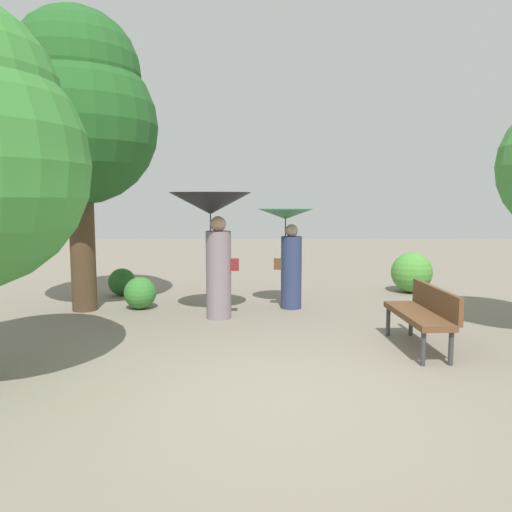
{
  "coord_description": "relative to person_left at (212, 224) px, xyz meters",
  "views": [
    {
      "loc": [
        -0.01,
        -4.97,
        1.99
      ],
      "look_at": [
        0.0,
        3.86,
        0.99
      ],
      "focal_mm": 35.49,
      "sensor_mm": 36.0,
      "label": 1
    }
  ],
  "objects": [
    {
      "name": "bush_behind_bench",
      "position": [
        -1.39,
        0.7,
        -1.29
      ],
      "size": [
        0.58,
        0.58,
        0.58
      ],
      "primitive_type": "sphere",
      "color": "#387F33",
      "rests_on": "ground"
    },
    {
      "name": "bush_path_left",
      "position": [
        4.03,
        2.32,
        -1.15
      ],
      "size": [
        0.86,
        0.86,
        0.86
      ],
      "primitive_type": "sphere",
      "color": "#4C9338",
      "rests_on": "ground"
    },
    {
      "name": "person_right",
      "position": [
        1.3,
        0.77,
        -0.39
      ],
      "size": [
        1.01,
        1.01,
        1.81
      ],
      "rotation": [
        0.0,
        0.0,
        1.55
      ],
      "color": "navy",
      "rests_on": "ground"
    },
    {
      "name": "bush_path_right",
      "position": [
        -2.06,
        1.99,
        -1.3
      ],
      "size": [
        0.56,
        0.56,
        0.56
      ],
      "primitive_type": "sphere",
      "color": "#235B23",
      "rests_on": "ground"
    },
    {
      "name": "person_left",
      "position": [
        0.0,
        0.0,
        0.0
      ],
      "size": [
        1.35,
        1.35,
        2.1
      ],
      "rotation": [
        0.0,
        0.0,
        1.55
      ],
      "color": "gray",
      "rests_on": "ground"
    },
    {
      "name": "park_bench",
      "position": [
        2.93,
        -1.77,
        -1.07
      ],
      "size": [
        0.57,
        1.52,
        0.83
      ],
      "rotation": [
        0.0,
        0.0,
        -1.52
      ],
      "color": "#38383D",
      "rests_on": "ground"
    },
    {
      "name": "ground_plane",
      "position": [
        0.72,
        -3.36,
        -1.58
      ],
      "size": [
        40.0,
        40.0,
        0.0
      ],
      "primitive_type": "plane",
      "color": "gray"
    },
    {
      "name": "tree_near_left",
      "position": [
        -2.36,
        0.59,
        1.93
      ],
      "size": [
        2.74,
        2.74,
        5.22
      ],
      "color": "#4C3823",
      "rests_on": "ground"
    }
  ]
}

